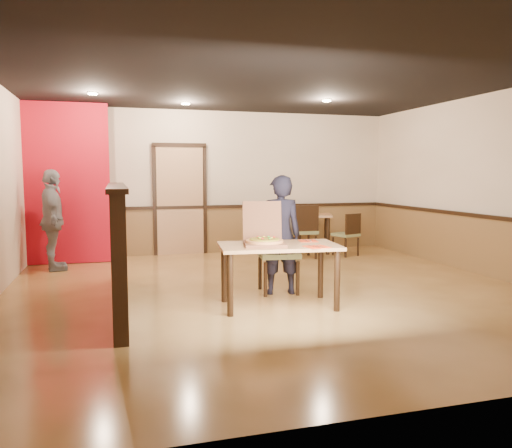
% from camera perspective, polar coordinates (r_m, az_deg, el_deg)
% --- Properties ---
extents(floor, '(7.00, 7.00, 0.00)m').
position_cam_1_polar(floor, '(6.78, 1.99, -7.68)').
color(floor, tan).
rests_on(floor, ground).
extents(ceiling, '(7.00, 7.00, 0.00)m').
position_cam_1_polar(ceiling, '(6.70, 2.08, 16.29)').
color(ceiling, black).
rests_on(ceiling, wall_back).
extents(wall_back, '(7.00, 0.00, 7.00)m').
position_cam_1_polar(wall_back, '(9.98, -4.16, 4.77)').
color(wall_back, beige).
rests_on(wall_back, floor).
extents(wall_right, '(0.00, 7.00, 7.00)m').
position_cam_1_polar(wall_right, '(8.36, 25.58, 4.01)').
color(wall_right, beige).
rests_on(wall_right, floor).
extents(wainscot_back, '(7.00, 0.04, 0.90)m').
position_cam_1_polar(wainscot_back, '(10.01, -4.08, -0.68)').
color(wainscot_back, brown).
rests_on(wainscot_back, floor).
extents(chair_rail_back, '(7.00, 0.06, 0.06)m').
position_cam_1_polar(chair_rail_back, '(9.95, -4.08, 2.00)').
color(chair_rail_back, black).
rests_on(chair_rail_back, wall_back).
extents(wainscot_right, '(0.04, 7.00, 0.90)m').
position_cam_1_polar(wainscot_right, '(8.41, 25.14, -2.46)').
color(wainscot_right, brown).
rests_on(wainscot_right, floor).
extents(chair_rail_right, '(0.06, 7.00, 0.06)m').
position_cam_1_polar(chair_rail_right, '(8.35, 25.18, 0.72)').
color(chair_rail_right, black).
rests_on(chair_rail_right, wall_right).
extents(back_door, '(0.90, 0.06, 2.10)m').
position_cam_1_polar(back_door, '(9.82, -8.67, 2.65)').
color(back_door, tan).
rests_on(back_door, wall_back).
extents(booth_partition, '(0.20, 3.10, 1.44)m').
position_cam_1_polar(booth_partition, '(6.13, -15.49, -2.32)').
color(booth_partition, black).
rests_on(booth_partition, floor).
extents(red_accent_panel, '(1.60, 0.20, 2.78)m').
position_cam_1_polar(red_accent_panel, '(9.32, -21.30, 4.31)').
color(red_accent_panel, red).
rests_on(red_accent_panel, floor).
extents(spot_a, '(0.14, 0.14, 0.02)m').
position_cam_1_polar(spot_a, '(8.17, -18.17, 13.98)').
color(spot_a, beige).
rests_on(spot_a, ceiling).
extents(spot_b, '(0.14, 0.14, 0.02)m').
position_cam_1_polar(spot_b, '(8.94, -8.06, 13.47)').
color(spot_b, beige).
rests_on(spot_b, ceiling).
extents(spot_c, '(0.14, 0.14, 0.02)m').
position_cam_1_polar(spot_c, '(8.58, 8.08, 13.80)').
color(spot_c, beige).
rests_on(spot_c, ceiling).
extents(main_table, '(1.47, 0.94, 0.75)m').
position_cam_1_polar(main_table, '(5.90, 2.61, -3.39)').
color(main_table, tan).
rests_on(main_table, floor).
extents(diner_chair, '(0.57, 0.57, 1.04)m').
position_cam_1_polar(diner_chair, '(6.69, 2.45, -2.89)').
color(diner_chair, olive).
rests_on(diner_chair, floor).
extents(side_chair_left, '(0.52, 0.52, 1.00)m').
position_cam_1_polar(side_chair_left, '(9.29, 5.42, -0.59)').
color(side_chair_left, olive).
rests_on(side_chair_left, floor).
extents(side_chair_right, '(0.52, 0.52, 0.82)m').
position_cam_1_polar(side_chair_right, '(9.69, 10.48, -0.98)').
color(side_chair_right, olive).
rests_on(side_chair_right, floor).
extents(side_table, '(0.92, 0.92, 0.77)m').
position_cam_1_polar(side_table, '(10.03, 6.55, 0.11)').
color(side_table, tan).
rests_on(side_table, floor).
extents(diner, '(0.61, 0.44, 1.56)m').
position_cam_1_polar(diner, '(6.51, 2.74, -1.26)').
color(diner, black).
rests_on(diner, floor).
extents(passerby, '(0.56, 1.02, 1.65)m').
position_cam_1_polar(passerby, '(8.72, -22.21, 0.41)').
color(passerby, gray).
rests_on(passerby, floor).
extents(pizza_box, '(0.56, 0.63, 0.50)m').
position_cam_1_polar(pizza_box, '(5.85, 0.93, -1.77)').
color(pizza_box, brown).
rests_on(pizza_box, main_table).
extents(pizza, '(0.48, 0.48, 0.03)m').
position_cam_1_polar(pizza, '(5.80, 0.98, -1.97)').
color(pizza, '#C68248').
rests_on(pizza, pizza_box).
extents(napkin_near, '(0.28, 0.28, 0.01)m').
position_cam_1_polar(napkin_near, '(5.71, 6.94, -2.60)').
color(napkin_near, red).
rests_on(napkin_near, main_table).
extents(napkin_far, '(0.25, 0.25, 0.01)m').
position_cam_1_polar(napkin_far, '(6.20, 5.97, -1.93)').
color(napkin_far, red).
rests_on(napkin_far, main_table).
extents(condiment, '(0.06, 0.06, 0.14)m').
position_cam_1_polar(condiment, '(10.04, 6.60, 1.53)').
color(condiment, brown).
rests_on(condiment, side_table).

